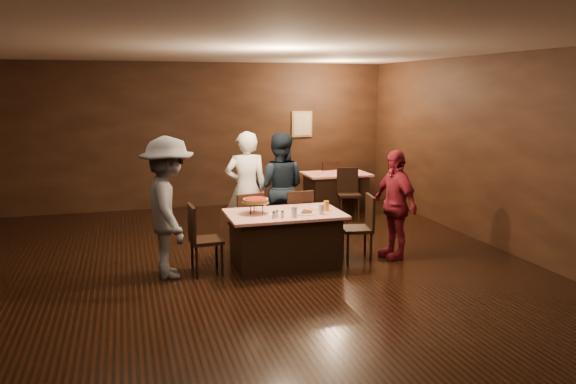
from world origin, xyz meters
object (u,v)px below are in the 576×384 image
object	(u,v)px
chair_end_left	(206,239)
glass_front_left	(294,212)
diner_white_jacket	(246,189)
diner_red_shirt	(395,204)
pizza_stand	(256,201)
glass_amber	(326,206)
diner_grey_knit	(169,208)
glass_front_right	(321,209)
chair_back_near	(349,193)
chair_far_right	(296,219)
plate_empty	(318,207)
main_table	(285,239)
back_table	(336,192)
chair_end_right	(357,228)
chair_far_left	(245,223)
chair_back_far	(326,183)
diner_navy_hoodie	(279,188)

from	to	relation	value
chair_end_left	glass_front_left	xyz separation A→B (m)	(1.15, -0.30, 0.37)
diner_white_jacket	diner_red_shirt	distance (m)	2.32
glass_front_left	pizza_stand	bearing A→B (deg)	142.13
chair_end_left	glass_amber	bearing A→B (deg)	-94.70
diner_grey_knit	glass_amber	world-z (taller)	diner_grey_knit
diner_grey_knit	glass_amber	bearing A→B (deg)	-95.44
diner_red_shirt	glass_front_right	world-z (taller)	diner_red_shirt
chair_back_near	glass_front_left	world-z (taller)	chair_back_near
diner_grey_knit	diner_red_shirt	world-z (taller)	diner_grey_knit
chair_back_near	glass_front_left	distance (m)	3.46
chair_back_near	chair_far_right	bearing A→B (deg)	-119.71
plate_empty	main_table	bearing A→B (deg)	-164.74
chair_back_near	diner_white_jacket	world-z (taller)	diner_white_jacket
back_table	glass_amber	world-z (taller)	glass_amber
back_table	pizza_stand	xyz separation A→B (m)	(-2.41, -3.17, 0.57)
glass_front_right	glass_amber	distance (m)	0.25
diner_grey_knit	chair_end_right	bearing A→B (deg)	-94.09
diner_grey_knit	pizza_stand	distance (m)	1.18
chair_end_left	diner_red_shirt	xyz separation A→B (m)	(2.76, -0.06, 0.33)
pizza_stand	glass_front_left	xyz separation A→B (m)	(0.45, -0.35, -0.11)
chair_far_left	chair_back_near	size ratio (longest dim) A/B	1.00
plate_empty	chair_end_right	bearing A→B (deg)	-15.26
chair_end_right	chair_far_right	bearing A→B (deg)	-127.19
chair_far_left	diner_grey_knit	xyz separation A→B (m)	(-1.18, -0.74, 0.46)
pizza_stand	glass_front_left	distance (m)	0.58
diner_red_shirt	glass_amber	distance (m)	1.06
chair_back_near	glass_front_right	xyz separation A→B (m)	(-1.56, -2.77, 0.37)
main_table	glass_amber	size ratio (longest dim) A/B	11.43
chair_far_left	glass_front_right	size ratio (longest dim) A/B	6.79
chair_far_right	glass_amber	distance (m)	0.90
chair_back_far	glass_front_left	world-z (taller)	chair_back_far
diner_navy_hoodie	pizza_stand	distance (m)	1.41
diner_red_shirt	glass_front_left	bearing A→B (deg)	-90.55
chair_end_right	diner_red_shirt	distance (m)	0.65
back_table	diner_white_jacket	xyz separation A→B (m)	(-2.30, -2.04, 0.53)
back_table	chair_far_right	bearing A→B (deg)	-123.10
chair_far_right	main_table	bearing A→B (deg)	58.53
main_table	plate_empty	distance (m)	0.69
diner_white_jacket	diner_grey_knit	xyz separation A→B (m)	(-1.30, -1.18, 0.02)
glass_front_left	glass_amber	xyz separation A→B (m)	(0.55, 0.25, 0.00)
chair_end_left	chair_back_far	world-z (taller)	same
diner_red_shirt	glass_front_right	bearing A→B (deg)	-90.12
plate_empty	diner_navy_hoodie	bearing A→B (deg)	103.33
chair_back_far	diner_red_shirt	xyz separation A→B (m)	(-0.35, -3.88, 0.33)
chair_far_left	plate_empty	bearing A→B (deg)	135.89
chair_back_far	glass_front_right	xyz separation A→B (m)	(-1.56, -4.07, 0.37)
glass_front_left	chair_far_right	bearing A→B (deg)	71.57
chair_back_near	glass_front_right	distance (m)	3.20
main_table	diner_white_jacket	world-z (taller)	diner_white_jacket
plate_empty	glass_front_left	distance (m)	0.68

